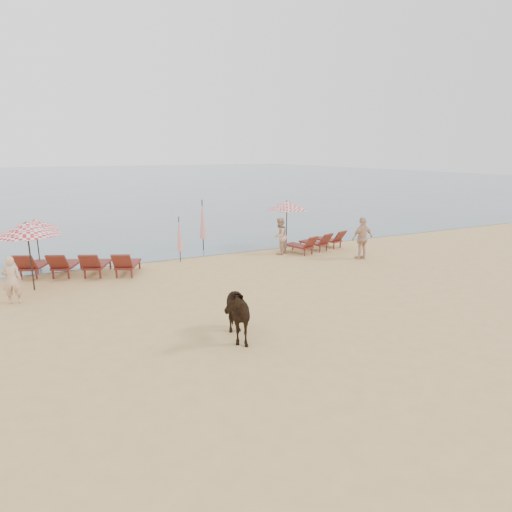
{
  "coord_description": "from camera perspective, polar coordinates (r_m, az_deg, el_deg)",
  "views": [
    {
      "loc": [
        -6.34,
        -8.04,
        4.63
      ],
      "look_at": [
        0.0,
        5.0,
        1.1
      ],
      "focal_mm": 30.0,
      "sensor_mm": 36.0,
      "label": 1
    }
  ],
  "objects": [
    {
      "name": "umbrella_closed_right",
      "position": [
        20.56,
        -7.14,
        4.85
      ],
      "size": [
        0.3,
        0.3,
        2.46
      ],
      "rotation": [
        0.0,
        0.0,
        -0.33
      ],
      "color": "black",
      "rests_on": "ground"
    },
    {
      "name": "umbrella_open_right",
      "position": [
        20.91,
        4.14,
        6.77
      ],
      "size": [
        1.94,
        1.94,
        2.36
      ],
      "rotation": [
        0.0,
        0.0,
        -0.07
      ],
      "color": "black",
      "rests_on": "ground"
    },
    {
      "name": "lounger_cluster_left",
      "position": [
        17.71,
        -22.43,
        -0.98
      ],
      "size": [
        4.59,
        3.33,
        0.67
      ],
      "rotation": [
        0.0,
        0.0,
        -0.41
      ],
      "color": "maroon",
      "rests_on": "ground"
    },
    {
      "name": "sea",
      "position": [
        88.39,
        -22.11,
        9.69
      ],
      "size": [
        160.0,
        140.0,
        0.06
      ],
      "primitive_type": "cube",
      "color": "#51606B",
      "rests_on": "ground"
    },
    {
      "name": "beachgoer_right_a",
      "position": [
        19.8,
        3.18,
        2.67
      ],
      "size": [
        1.05,
        1.0,
        1.71
      ],
      "primitive_type": "imported",
      "rotation": [
        0.0,
        0.0,
        3.73
      ],
      "color": "tan",
      "rests_on": "ground"
    },
    {
      "name": "umbrella_open_left_b",
      "position": [
        19.15,
        -27.35,
        3.78
      ],
      "size": [
        1.67,
        1.7,
        2.13
      ],
      "rotation": [
        0.0,
        0.0,
        -0.37
      ],
      "color": "black",
      "rests_on": "ground"
    },
    {
      "name": "beachgoer_right_b",
      "position": [
        19.42,
        13.99,
        2.32
      ],
      "size": [
        1.12,
        0.5,
        1.88
      ],
      "primitive_type": "imported",
      "rotation": [
        0.0,
        0.0,
        3.18
      ],
      "color": "tan",
      "rests_on": "ground"
    },
    {
      "name": "lounger_cluster_right",
      "position": [
        20.84,
        8.16,
        1.9
      ],
      "size": [
        3.13,
        2.36,
        0.61
      ],
      "rotation": [
        0.0,
        0.0,
        0.28
      ],
      "color": "maroon",
      "rests_on": "ground"
    },
    {
      "name": "umbrella_open_left_a",
      "position": [
        16.19,
        -28.25,
        3.22
      ],
      "size": [
        2.1,
        2.1,
        2.39
      ],
      "rotation": [
        0.0,
        0.0,
        0.21
      ],
      "color": "black",
      "rests_on": "ground"
    },
    {
      "name": "ground",
      "position": [
        11.24,
        11.43,
        -10.93
      ],
      "size": [
        120.0,
        120.0,
        0.0
      ],
      "primitive_type": "plane",
      "color": "tan",
      "rests_on": "ground"
    },
    {
      "name": "beachgoer_left",
      "position": [
        15.31,
        -29.79,
        -2.79
      ],
      "size": [
        0.59,
        0.41,
        1.53
      ],
      "primitive_type": "imported",
      "rotation": [
        0.0,
        0.0,
        3.05
      ],
      "color": "tan",
      "rests_on": "ground"
    },
    {
      "name": "umbrella_closed_left",
      "position": [
        18.6,
        -10.19,
        2.89
      ],
      "size": [
        0.24,
        0.24,
        1.98
      ],
      "rotation": [
        0.0,
        0.0,
        0.2
      ],
      "color": "black",
      "rests_on": "ground"
    },
    {
      "name": "cow",
      "position": [
        10.82,
        -3.17,
        -7.39
      ],
      "size": [
        1.04,
        1.85,
        1.48
      ],
      "primitive_type": "imported",
      "rotation": [
        0.0,
        0.0,
        -0.14
      ],
      "color": "black",
      "rests_on": "ground"
    }
  ]
}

